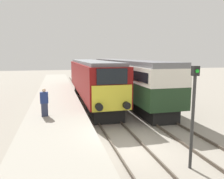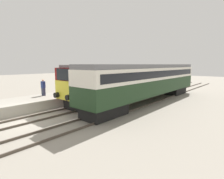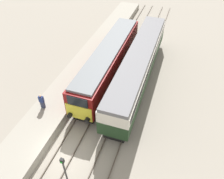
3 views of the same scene
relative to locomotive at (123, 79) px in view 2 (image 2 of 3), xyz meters
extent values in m
plane|color=gray|center=(0.00, -11.30, -2.20)|extent=(120.00, 120.00, 0.00)
cube|color=#9E998C|center=(-3.30, -3.30, -1.76)|extent=(3.50, 50.00, 0.88)
cube|color=#4C4238|center=(-0.72, -6.30, -2.13)|extent=(0.07, 60.00, 0.14)
cube|color=#4C4238|center=(0.72, -6.30, -2.13)|extent=(0.07, 60.00, 0.14)
cube|color=#4C4238|center=(2.68, -6.30, -2.13)|extent=(0.07, 60.00, 0.14)
cube|color=#4C4238|center=(4.12, -6.30, -2.13)|extent=(0.07, 60.00, 0.14)
cube|color=black|center=(0.00, -5.40, -1.70)|extent=(2.03, 4.00, 1.00)
cube|color=black|center=(0.00, 5.49, -1.70)|extent=(2.03, 4.00, 1.00)
cube|color=maroon|center=(0.00, 0.04, 0.12)|extent=(2.70, 15.89, 2.64)
cube|color=yellow|center=(0.00, -7.94, -0.40)|extent=(2.48, 0.10, 1.58)
cube|color=black|center=(0.00, -7.94, 0.92)|extent=(1.89, 0.10, 0.95)
cube|color=slate|center=(0.00, 0.04, 1.56)|extent=(2.38, 15.25, 0.24)
cylinder|color=black|center=(-0.85, -8.15, -0.85)|extent=(0.44, 0.35, 0.44)
cylinder|color=black|center=(0.85, -8.15, -0.85)|extent=(0.44, 0.35, 0.44)
cube|color=black|center=(3.40, -6.72, -1.72)|extent=(1.89, 3.60, 0.95)
cube|color=black|center=(3.40, 7.08, -1.72)|extent=(1.89, 3.60, 0.95)
cube|color=#1E381E|center=(3.40, 0.18, -0.51)|extent=(2.70, 18.20, 1.47)
cube|color=silver|center=(3.40, 0.18, 0.79)|extent=(2.71, 18.20, 1.15)
cube|color=black|center=(3.40, 0.18, 0.79)|extent=(2.75, 17.48, 0.63)
cube|color=slate|center=(3.40, 0.18, 1.55)|extent=(2.48, 18.20, 0.36)
cube|color=#2D334C|center=(-3.93, -7.68, -0.93)|extent=(0.36, 0.24, 0.77)
cube|color=navy|center=(-3.93, -7.68, -0.23)|extent=(0.44, 0.26, 0.64)
sphere|color=beige|center=(-3.93, -7.68, 0.19)|extent=(0.21, 0.21, 0.21)
camera|label=1|loc=(-3.20, -20.45, 2.12)|focal=35.00mm
camera|label=2|loc=(12.20, -16.10, 1.72)|focal=28.00mm
camera|label=3|loc=(6.91, -19.32, 13.76)|focal=35.00mm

